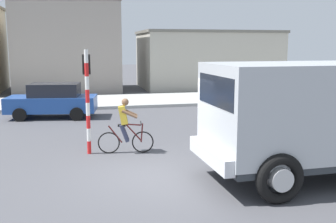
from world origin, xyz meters
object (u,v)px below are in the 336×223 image
at_px(traffic_light_pole, 87,87).
at_px(cyclist, 125,126).
at_px(truck_foreground, 313,113).
at_px(car_red_near, 53,100).

bearing_deg(traffic_light_pole, cyclist, -13.72).
relative_size(truck_foreground, cyclist, 3.18).
relative_size(truck_foreground, traffic_light_pole, 1.71).
relative_size(cyclist, traffic_light_pole, 0.54).
relative_size(traffic_light_pole, car_red_near, 0.76).
bearing_deg(cyclist, car_red_near, 110.14).
xyz_separation_m(truck_foreground, cyclist, (-4.23, 3.40, -0.80)).
bearing_deg(traffic_light_pole, car_red_near, 102.09).
distance_m(traffic_light_pole, car_red_near, 6.86).
distance_m(truck_foreground, car_red_near, 12.32).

